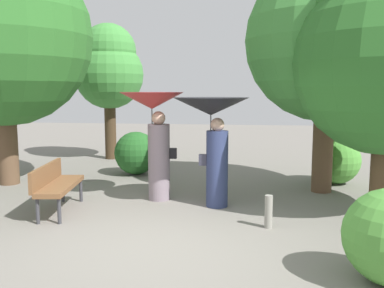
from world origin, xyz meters
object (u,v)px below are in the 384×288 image
(park_bench, at_px, (56,183))
(tree_near_left, at_px, (109,68))
(person_left, at_px, (155,123))
(tree_mid_right, at_px, (328,27))
(path_marker_post, at_px, (269,212))
(tree_mid_left, at_px, (1,23))
(person_right, at_px, (213,124))

(park_bench, relative_size, tree_near_left, 0.38)
(person_left, xyz_separation_m, park_bench, (-1.52, -1.05, -0.98))
(park_bench, relative_size, tree_mid_right, 0.30)
(tree_mid_right, xyz_separation_m, path_marker_post, (-1.20, -2.51, -3.10))
(tree_mid_left, bearing_deg, person_right, -14.36)
(park_bench, distance_m, tree_mid_left, 4.13)
(person_left, xyz_separation_m, tree_mid_right, (3.30, 1.09, 1.86))
(person_left, bearing_deg, tree_mid_right, -76.63)
(tree_near_left, height_order, tree_mid_right, tree_mid_right)
(park_bench, height_order, tree_near_left, tree_near_left)
(person_right, height_order, park_bench, person_right)
(person_left, height_order, tree_near_left, tree_near_left)
(person_left, distance_m, tree_mid_right, 3.94)
(person_right, height_order, path_marker_post, person_right)
(person_left, relative_size, path_marker_post, 4.04)
(park_bench, bearing_deg, path_marker_post, -104.21)
(person_left, height_order, person_right, person_left)
(person_right, bearing_deg, person_left, 68.84)
(tree_near_left, relative_size, tree_mid_left, 0.72)
(park_bench, xyz_separation_m, path_marker_post, (3.62, -0.37, -0.26))
(park_bench, distance_m, tree_mid_right, 5.99)
(person_left, xyz_separation_m, path_marker_post, (2.10, -1.42, -1.24))
(path_marker_post, bearing_deg, person_right, 131.41)
(tree_mid_left, bearing_deg, tree_near_left, 72.80)
(park_bench, bearing_deg, person_left, -63.61)
(park_bench, xyz_separation_m, tree_mid_left, (-2.05, 1.92, 3.02))
(park_bench, relative_size, tree_mid_left, 0.27)
(tree_mid_left, distance_m, tree_mid_right, 6.87)
(tree_mid_left, bearing_deg, park_bench, -43.19)
(person_right, height_order, tree_mid_left, tree_mid_left)
(tree_mid_right, height_order, path_marker_post, tree_mid_right)
(path_marker_post, bearing_deg, person_left, 145.84)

